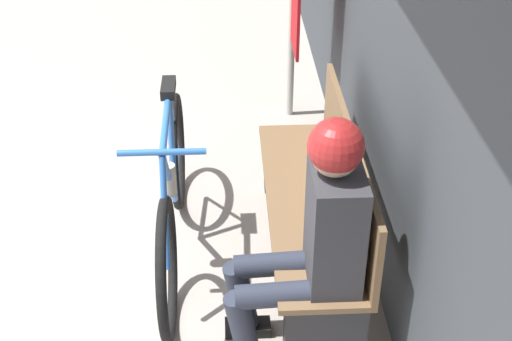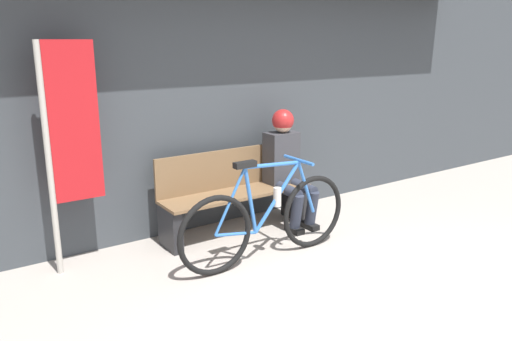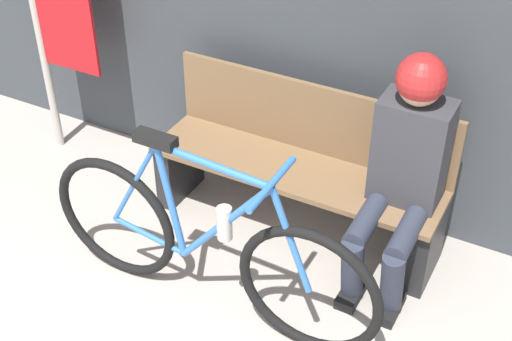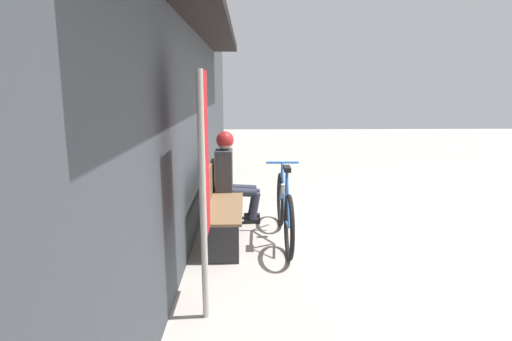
{
  "view_description": "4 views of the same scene",
  "coord_description": "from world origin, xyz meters",
  "px_view_note": "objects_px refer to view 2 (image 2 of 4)",
  "views": [
    {
      "loc": [
        2.84,
        1.88,
        2.54
      ],
      "look_at": [
        -0.2,
        2.03,
        0.56
      ],
      "focal_mm": 50.0,
      "sensor_mm": 36.0,
      "label": 1
    },
    {
      "loc": [
        -2.65,
        -1.77,
        1.91
      ],
      "look_at": [
        -0.03,
        2.08,
        0.68
      ],
      "focal_mm": 35.0,
      "sensor_mm": 36.0,
      "label": 2
    },
    {
      "loc": [
        1.12,
        -0.48,
        2.61
      ],
      "look_at": [
        -0.14,
        1.89,
        0.66
      ],
      "focal_mm": 50.0,
      "sensor_mm": 36.0,
      "label": 3
    },
    {
      "loc": [
        -4.71,
        2.02,
        1.79
      ],
      "look_at": [
        -0.18,
        1.92,
        0.83
      ],
      "focal_mm": 28.0,
      "sensor_mm": 36.0,
      "label": 4
    }
  ],
  "objects_px": {
    "person_seated": "(286,160)",
    "banner_pole": "(66,135)",
    "bicycle": "(268,219)",
    "park_bench_near": "(234,195)"
  },
  "relations": [
    {
      "from": "park_bench_near",
      "to": "bicycle",
      "type": "bearing_deg",
      "value": -99.4
    },
    {
      "from": "park_bench_near",
      "to": "banner_pole",
      "type": "bearing_deg",
      "value": 179.62
    },
    {
      "from": "bicycle",
      "to": "person_seated",
      "type": "distance_m",
      "value": 1.01
    },
    {
      "from": "person_seated",
      "to": "banner_pole",
      "type": "distance_m",
      "value": 2.21
    },
    {
      "from": "bicycle",
      "to": "banner_pole",
      "type": "height_order",
      "value": "banner_pole"
    },
    {
      "from": "bicycle",
      "to": "banner_pole",
      "type": "xyz_separation_m",
      "value": [
        -1.45,
        0.77,
        0.79
      ]
    },
    {
      "from": "park_bench_near",
      "to": "banner_pole",
      "type": "xyz_separation_m",
      "value": [
        -1.57,
        0.01,
        0.78
      ]
    },
    {
      "from": "person_seated",
      "to": "bicycle",
      "type": "bearing_deg",
      "value": -137.1
    },
    {
      "from": "park_bench_near",
      "to": "banner_pole",
      "type": "relative_size",
      "value": 0.83
    },
    {
      "from": "park_bench_near",
      "to": "bicycle",
      "type": "relative_size",
      "value": 0.9
    }
  ]
}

